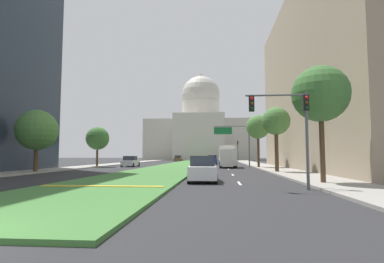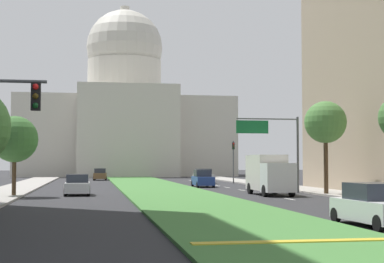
% 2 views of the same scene
% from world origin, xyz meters
% --- Properties ---
extents(ground_plane, '(260.00, 260.00, 0.00)m').
position_xyz_m(ground_plane, '(0.00, 54.55, 0.00)').
color(ground_plane, '#2B2B2D').
extents(grass_median, '(7.48, 98.19, 0.14)m').
position_xyz_m(grass_median, '(0.00, 49.10, 0.07)').
color(grass_median, '#427A38').
rests_on(grass_median, ground_plane).
extents(median_curb_nose, '(6.74, 0.50, 0.04)m').
position_xyz_m(median_curb_nose, '(0.00, 9.95, 0.16)').
color(median_curb_nose, gold).
rests_on(median_curb_nose, grass_median).
extents(lane_dashes_right, '(0.16, 64.46, 0.01)m').
position_xyz_m(lane_dashes_right, '(7.58, 43.32, 0.00)').
color(lane_dashes_right, silver).
rests_on(lane_dashes_right, ground_plane).
extents(sidewalk_left, '(4.00, 98.19, 0.15)m').
position_xyz_m(sidewalk_left, '(-13.42, 43.64, 0.07)').
color(sidewalk_left, '#9E9991').
rests_on(sidewalk_left, ground_plane).
extents(sidewalk_right, '(4.00, 98.19, 0.15)m').
position_xyz_m(sidewalk_right, '(13.42, 43.64, 0.07)').
color(sidewalk_right, '#9E9991').
rests_on(sidewalk_right, ground_plane).
extents(capitol_building, '(39.67, 27.21, 33.04)m').
position_xyz_m(capitol_building, '(0.00, 108.31, 11.17)').
color(capitol_building, beige).
rests_on(capitol_building, ground_plane).
extents(traffic_light_far_right, '(0.28, 0.35, 5.20)m').
position_xyz_m(traffic_light_far_right, '(10.92, 64.02, 3.31)').
color(traffic_light_far_right, '#515456').
rests_on(traffic_light_far_right, ground_plane).
extents(overhead_guide_sign, '(5.53, 0.20, 6.50)m').
position_xyz_m(overhead_guide_sign, '(9.06, 41.20, 4.65)').
color(overhead_guide_sign, '#515456').
rests_on(overhead_guide_sign, ground_plane).
extents(street_tree_left_far, '(3.50, 3.50, 6.10)m').
position_xyz_m(street_tree_left_far, '(-12.05, 38.65, 4.33)').
color(street_tree_left_far, '#4C3823').
rests_on(street_tree_left_far, ground_plane).
extents(street_tree_right_far, '(3.34, 3.34, 7.46)m').
position_xyz_m(street_tree_right_far, '(11.94, 37.03, 5.74)').
color(street_tree_right_far, '#4C3823').
rests_on(street_tree_right_far, ground_plane).
extents(sedan_lead_stopped, '(2.10, 4.64, 1.77)m').
position_xyz_m(sedan_lead_stopped, '(5.12, 15.12, 0.83)').
color(sedan_lead_stopped, silver).
rests_on(sedan_lead_stopped, ground_plane).
extents(sedan_midblock, '(1.98, 4.18, 1.66)m').
position_xyz_m(sedan_midblock, '(-7.40, 40.50, 0.78)').
color(sedan_midblock, silver).
rests_on(sedan_midblock, ground_plane).
extents(sedan_distant, '(1.92, 4.48, 1.81)m').
position_xyz_m(sedan_distant, '(5.24, 54.22, 0.84)').
color(sedan_distant, navy).
rests_on(sedan_distant, ground_plane).
extents(sedan_far_horizon, '(2.09, 4.58, 1.78)m').
position_xyz_m(sedan_far_horizon, '(7.58, 66.07, 0.83)').
color(sedan_far_horizon, '#BCBCC1').
rests_on(sedan_far_horizon, ground_plane).
extents(sedan_very_far, '(2.07, 4.57, 1.70)m').
position_xyz_m(sedan_very_far, '(-5.01, 80.19, 0.80)').
color(sedan_very_far, brown).
rests_on(sedan_very_far, ground_plane).
extents(box_truck_delivery, '(2.40, 6.40, 3.20)m').
position_xyz_m(box_truck_delivery, '(7.67, 38.26, 1.68)').
color(box_truck_delivery, silver).
rests_on(box_truck_delivery, ground_plane).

